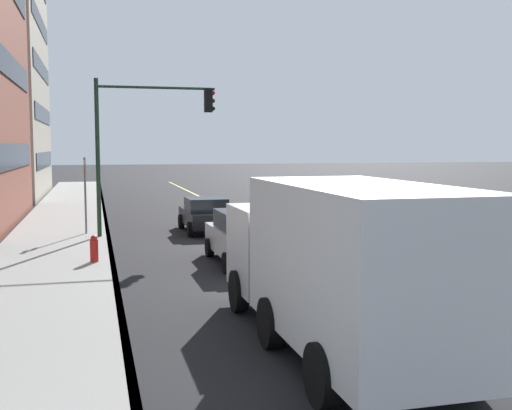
{
  "coord_description": "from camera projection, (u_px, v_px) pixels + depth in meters",
  "views": [
    {
      "loc": [
        -21.81,
        7.15,
        3.57
      ],
      "look_at": [
        0.75,
        1.31,
        1.35
      ],
      "focal_mm": 43.83,
      "sensor_mm": 36.0,
      "label": 1
    }
  ],
  "objects": [
    {
      "name": "street_sign_post",
      "position": [
        85.0,
        191.0,
        24.3
      ],
      "size": [
        0.6,
        0.08,
        3.12
      ],
      "color": "slate",
      "rests_on": "ground"
    },
    {
      "name": "ground",
      "position": [
        295.0,
        242.0,
        23.15
      ],
      "size": [
        200.0,
        200.0,
        0.0
      ],
      "primitive_type": "plane",
      "color": "black"
    },
    {
      "name": "car_maroon",
      "position": [
        313.0,
        202.0,
        31.09
      ],
      "size": [
        4.4,
        2.11,
        1.5
      ],
      "color": "#591116",
      "rests_on": "ground"
    },
    {
      "name": "car_white",
      "position": [
        246.0,
        236.0,
        18.97
      ],
      "size": [
        4.19,
        1.99,
        1.61
      ],
      "color": "silver",
      "rests_on": "ground"
    },
    {
      "name": "fire_hydrant",
      "position": [
        94.0,
        251.0,
        18.44
      ],
      "size": [
        0.24,
        0.24,
        0.94
      ],
      "color": "red",
      "rests_on": "ground"
    },
    {
      "name": "sidewalk_slab",
      "position": [
        54.0,
        250.0,
        21.01
      ],
      "size": [
        80.0,
        3.8,
        0.15
      ],
      "primitive_type": "cube",
      "color": "gray",
      "rests_on": "ground"
    },
    {
      "name": "curb_edge",
      "position": [
        110.0,
        248.0,
        21.47
      ],
      "size": [
        80.0,
        0.16,
        0.15
      ],
      "primitive_type": "cube",
      "color": "slate",
      "rests_on": "ground"
    },
    {
      "name": "car_navy",
      "position": [
        394.0,
        227.0,
        21.78
      ],
      "size": [
        3.93,
        2.04,
        1.45
      ],
      "color": "navy",
      "rests_on": "ground"
    },
    {
      "name": "truck_white",
      "position": [
        339.0,
        261.0,
        10.78
      ],
      "size": [
        7.46,
        2.49,
        2.96
      ],
      "color": "silver",
      "rests_on": "ground"
    },
    {
      "name": "car_black",
      "position": [
        206.0,
        214.0,
        25.93
      ],
      "size": [
        4.06,
        1.89,
        1.43
      ],
      "color": "black",
      "rests_on": "ground"
    },
    {
      "name": "lane_stripe_center",
      "position": [
        295.0,
        242.0,
        23.14
      ],
      "size": [
        80.0,
        0.16,
        0.01
      ],
      "primitive_type": "cube",
      "color": "#D8CC4C",
      "rests_on": "ground"
    },
    {
      "name": "traffic_light_mast",
      "position": [
        143.0,
        130.0,
        23.69
      ],
      "size": [
        0.28,
        4.56,
        6.07
      ],
      "color": "#1E3823",
      "rests_on": "ground"
    }
  ]
}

